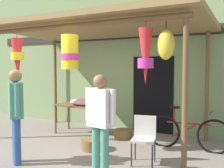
# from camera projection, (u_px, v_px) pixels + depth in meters

# --- Properties ---
(ground_plane) EXTENTS (30.00, 30.00, 0.00)m
(ground_plane) POSITION_uv_depth(u_px,v_px,m) (72.00, 150.00, 5.56)
(ground_plane) COLOR gray
(shop_facade) EXTENTS (9.95, 0.29, 4.21)m
(shop_facade) POSITION_uv_depth(u_px,v_px,m) (122.00, 54.00, 7.49)
(shop_facade) COLOR #7A9360
(shop_facade) RESTS_ON ground_plane
(market_stall_canopy) EXTENTS (5.00, 2.65, 2.78)m
(market_stall_canopy) POSITION_uv_depth(u_px,v_px,m) (97.00, 33.00, 6.03)
(market_stall_canopy) COLOR brown
(market_stall_canopy) RESTS_ON ground_plane
(display_table) EXTENTS (1.34, 0.65, 0.76)m
(display_table) POSITION_uv_depth(u_px,v_px,m) (81.00, 108.00, 6.87)
(display_table) COLOR brown
(display_table) RESTS_ON ground_plane
(flower_heap_on_table) EXTENTS (0.72, 0.50, 0.16)m
(flower_heap_on_table) POSITION_uv_depth(u_px,v_px,m) (83.00, 102.00, 6.76)
(flower_heap_on_table) COLOR pink
(flower_heap_on_table) RESTS_ON display_table
(folding_chair) EXTENTS (0.48, 0.48, 0.84)m
(folding_chair) POSITION_uv_depth(u_px,v_px,m) (144.00, 135.00, 4.78)
(folding_chair) COLOR beige
(folding_chair) RESTS_ON ground_plane
(wicker_basket_by_table) EXTENTS (0.42, 0.42, 0.21)m
(wicker_basket_by_table) POSITION_uv_depth(u_px,v_px,m) (123.00, 134.00, 6.47)
(wicker_basket_by_table) COLOR brown
(wicker_basket_by_table) RESTS_ON ground_plane
(wicker_basket_spare) EXTENTS (0.48, 0.48, 0.23)m
(wicker_basket_spare) POSITION_uv_depth(u_px,v_px,m) (92.00, 144.00, 5.56)
(wicker_basket_spare) COLOR brown
(wicker_basket_spare) RESTS_ON ground_plane
(parked_bicycle) EXTENTS (1.75, 0.44, 0.92)m
(parked_bicycle) POSITION_uv_depth(u_px,v_px,m) (188.00, 133.00, 5.55)
(parked_bicycle) COLOR black
(parked_bicycle) RESTS_ON ground_plane
(vendor_in_orange) EXTENTS (0.49, 0.42, 1.68)m
(vendor_in_orange) POSITION_uv_depth(u_px,v_px,m) (16.00, 108.00, 4.71)
(vendor_in_orange) COLOR #2D5193
(vendor_in_orange) RESTS_ON ground_plane
(customer_foreground) EXTENTS (0.59, 0.28, 1.61)m
(customer_foreground) POSITION_uv_depth(u_px,v_px,m) (100.00, 117.00, 4.16)
(customer_foreground) COLOR #4C8E7A
(customer_foreground) RESTS_ON ground_plane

